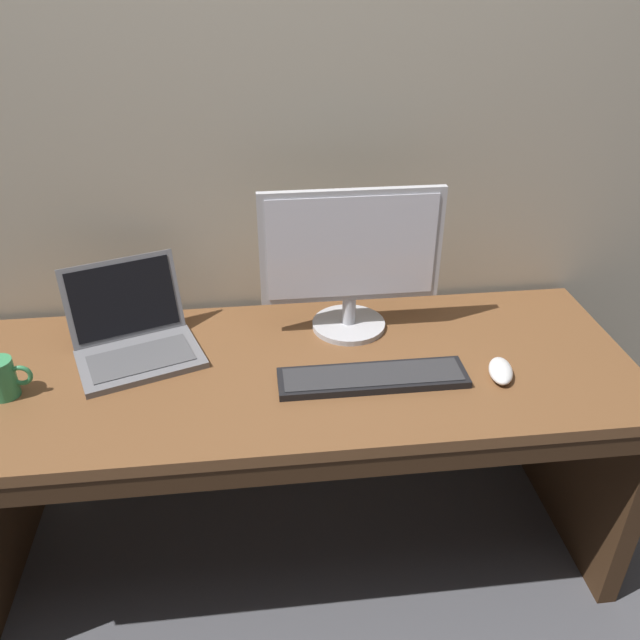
% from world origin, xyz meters
% --- Properties ---
extents(ground_plane, '(14.00, 14.00, 0.00)m').
position_xyz_m(ground_plane, '(0.00, 0.00, 0.00)').
color(ground_plane, '#4C4C51').
extents(back_wall, '(4.72, 0.04, 2.63)m').
position_xyz_m(back_wall, '(0.00, 0.39, 1.31)').
color(back_wall, '#ADA38E').
rests_on(back_wall, ground).
extents(desk, '(1.86, 0.69, 0.72)m').
position_xyz_m(desk, '(0.00, -0.01, 0.51)').
color(desk, brown).
rests_on(desk, ground).
extents(laptop_space_gray, '(0.40, 0.38, 0.24)m').
position_xyz_m(laptop_space_gray, '(-0.43, 0.11, 0.77)').
color(laptop_space_gray, slate).
rests_on(laptop_space_gray, desk).
extents(external_monitor, '(0.51, 0.22, 0.43)m').
position_xyz_m(external_monitor, '(0.18, 0.17, 0.94)').
color(external_monitor, '#B7B7BC').
rests_on(external_monitor, desk).
extents(wired_keyboard, '(0.50, 0.12, 0.02)m').
position_xyz_m(wired_keyboard, '(0.20, -0.09, 0.73)').
color(wired_keyboard, black).
rests_on(wired_keyboard, desk).
extents(computer_mouse, '(0.09, 0.13, 0.03)m').
position_xyz_m(computer_mouse, '(0.54, -0.11, 0.73)').
color(computer_mouse, white).
rests_on(computer_mouse, desk).
extents(coffee_mug, '(0.11, 0.07, 0.11)m').
position_xyz_m(coffee_mug, '(-0.73, -0.05, 0.77)').
color(coffee_mug, '#388E56').
rests_on(coffee_mug, desk).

